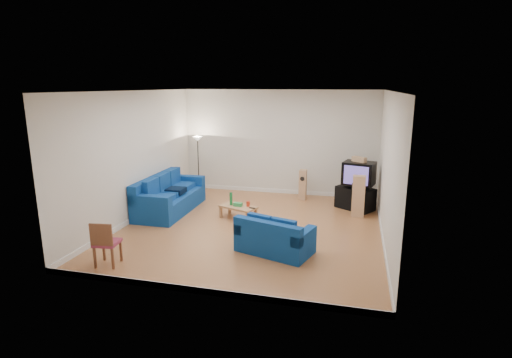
% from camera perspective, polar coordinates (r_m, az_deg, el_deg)
% --- Properties ---
extents(room, '(6.01, 6.51, 3.21)m').
position_cam_1_polar(room, '(9.22, -0.60, 2.13)').
color(room, brown).
rests_on(room, ground).
extents(sofa_three_seat, '(1.09, 2.48, 0.95)m').
position_cam_1_polar(sofa_three_seat, '(11.02, -12.44, -2.70)').
color(sofa_three_seat, navy).
rests_on(sofa_three_seat, ground).
extents(sofa_loveseat, '(1.66, 1.23, 0.74)m').
position_cam_1_polar(sofa_loveseat, '(8.17, 2.55, -8.64)').
color(sofa_loveseat, navy).
rests_on(sofa_loveseat, ground).
extents(coffee_table, '(1.04, 0.77, 0.34)m').
position_cam_1_polar(coffee_table, '(10.15, -2.57, -4.15)').
color(coffee_table, tan).
rests_on(coffee_table, ground).
extents(bottle, '(0.08, 0.08, 0.33)m').
position_cam_1_polar(bottle, '(10.19, -3.59, -2.83)').
color(bottle, '#197233').
rests_on(bottle, coffee_table).
extents(tissue_box, '(0.23, 0.13, 0.09)m').
position_cam_1_polar(tissue_box, '(10.11, -2.61, -3.65)').
color(tissue_box, green).
rests_on(tissue_box, coffee_table).
extents(red_canister, '(0.13, 0.13, 0.13)m').
position_cam_1_polar(red_canister, '(10.09, -1.14, -3.57)').
color(red_canister, red).
rests_on(red_canister, coffee_table).
extents(remote, '(0.15, 0.06, 0.02)m').
position_cam_1_polar(remote, '(9.94, -0.53, -4.16)').
color(remote, black).
rests_on(remote, coffee_table).
extents(tv_stand, '(1.13, 1.00, 0.61)m').
position_cam_1_polar(tv_stand, '(11.28, 13.99, -2.68)').
color(tv_stand, black).
rests_on(tv_stand, ground).
extents(av_receiver, '(0.46, 0.41, 0.09)m').
position_cam_1_polar(av_receiver, '(11.23, 14.17, -0.92)').
color(av_receiver, black).
rests_on(av_receiver, tv_stand).
extents(television, '(0.93, 0.77, 0.62)m').
position_cam_1_polar(television, '(11.11, 14.48, 0.79)').
color(television, black).
rests_on(television, av_receiver).
extents(centre_speaker, '(0.40, 0.35, 0.14)m').
position_cam_1_polar(centre_speaker, '(11.05, 14.53, 2.73)').
color(centre_speaker, tan).
rests_on(centre_speaker, television).
extents(speaker_left, '(0.21, 0.28, 0.90)m').
position_cam_1_polar(speaker_left, '(11.90, 6.69, -0.81)').
color(speaker_left, tan).
rests_on(speaker_left, ground).
extents(speaker_right, '(0.34, 0.26, 1.08)m').
position_cam_1_polar(speaker_right, '(10.59, 14.41, -2.39)').
color(speaker_right, tan).
rests_on(speaker_right, ground).
extents(floor_lamp, '(0.30, 0.30, 1.78)m').
position_cam_1_polar(floor_lamp, '(12.53, -8.32, 4.63)').
color(floor_lamp, black).
rests_on(floor_lamp, ground).
extents(dining_chair, '(0.48, 0.48, 0.88)m').
position_cam_1_polar(dining_chair, '(8.01, -20.75, -8.36)').
color(dining_chair, brown).
rests_on(dining_chair, ground).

